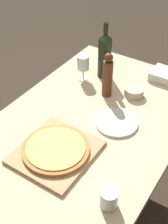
# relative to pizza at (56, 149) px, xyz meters

# --- Properties ---
(ground_plane) EXTENTS (12.00, 12.00, 0.00)m
(ground_plane) POSITION_rel_pizza_xyz_m (0.01, 0.28, -0.78)
(ground_plane) COLOR #382D23
(dining_table) EXTENTS (0.90, 1.40, 0.75)m
(dining_table) POSITION_rel_pizza_xyz_m (0.01, 0.28, -0.13)
(dining_table) COLOR #CCB78E
(dining_table) RESTS_ON ground_plane
(cutting_board) EXTENTS (0.34, 0.37, 0.02)m
(cutting_board) POSITION_rel_pizza_xyz_m (0.00, 0.00, -0.02)
(cutting_board) COLOR tan
(cutting_board) RESTS_ON dining_table
(pizza) EXTENTS (0.32, 0.32, 0.02)m
(pizza) POSITION_rel_pizza_xyz_m (0.00, 0.00, 0.00)
(pizza) COLOR #BC7A3D
(pizza) RESTS_ON cutting_board
(wine_bottle) EXTENTS (0.08, 0.08, 0.35)m
(wine_bottle) POSITION_rel_pizza_xyz_m (-0.15, 0.70, 0.12)
(wine_bottle) COLOR black
(wine_bottle) RESTS_ON dining_table
(pepper_mill) EXTENTS (0.06, 0.06, 0.27)m
(pepper_mill) POSITION_rel_pizza_xyz_m (-0.03, 0.53, 0.10)
(pepper_mill) COLOR #5B2D19
(pepper_mill) RESTS_ON dining_table
(wine_glass) EXTENTS (0.07, 0.07, 0.16)m
(wine_glass) POSITION_rel_pizza_xyz_m (-0.23, 0.59, 0.08)
(wine_glass) COLOR silver
(wine_glass) RESTS_ON dining_table
(small_bowl) EXTENTS (0.11, 0.11, 0.05)m
(small_bowl) POSITION_rel_pizza_xyz_m (0.10, 0.61, -0.00)
(small_bowl) COLOR beige
(small_bowl) RESTS_ON dining_table
(drinking_tumbler) EXTENTS (0.07, 0.07, 0.08)m
(drinking_tumbler) POSITION_rel_pizza_xyz_m (0.34, -0.11, 0.01)
(drinking_tumbler) COLOR silver
(drinking_tumbler) RESTS_ON dining_table
(dinner_plate) EXTENTS (0.22, 0.22, 0.01)m
(dinner_plate) POSITION_rel_pizza_xyz_m (0.14, 0.34, -0.02)
(dinner_plate) COLOR silver
(dinner_plate) RESTS_ON dining_table
(food_container) EXTENTS (0.15, 0.15, 0.05)m
(food_container) POSITION_rel_pizza_xyz_m (0.18, 0.86, -0.00)
(food_container) COLOR beige
(food_container) RESTS_ON dining_table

